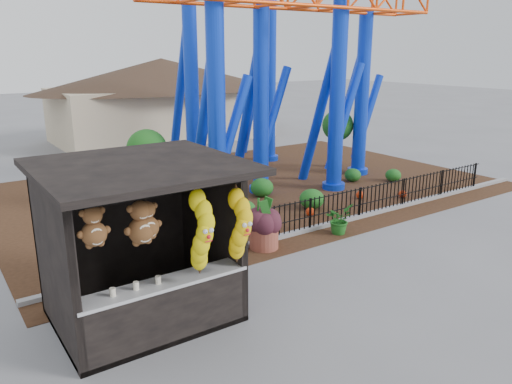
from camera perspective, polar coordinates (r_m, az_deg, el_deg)
ground at (r=10.77m, az=5.18°, el=-12.02°), size 120.00×120.00×0.00m
mulch_bed at (r=19.02m, az=-0.84°, el=0.57°), size 18.00×12.00×0.02m
curb at (r=15.27m, az=9.63°, el=-3.33°), size 18.00×0.18×0.12m
prize_booth at (r=9.46m, az=-12.43°, el=-6.29°), size 3.50×3.40×3.12m
picket_fence at (r=15.75m, az=12.07°, el=-1.19°), size 12.20×0.06×1.00m
roller_coaster at (r=19.22m, az=1.63°, el=20.10°), size 11.00×6.37×10.82m
terracotta_planter at (r=13.12m, az=0.91°, el=-5.14°), size 0.77×0.77×0.65m
planter_foliage at (r=12.90m, az=0.93°, el=-2.47°), size 0.70×0.70×0.64m
potted_plant at (r=14.32m, az=9.45°, el=-3.08°), size 0.97×0.91×0.86m
landscaping at (r=17.54m, az=5.94°, el=0.17°), size 7.93×3.52×0.65m
pavilion at (r=29.92m, az=-10.66°, el=11.86°), size 15.00×15.00×4.80m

